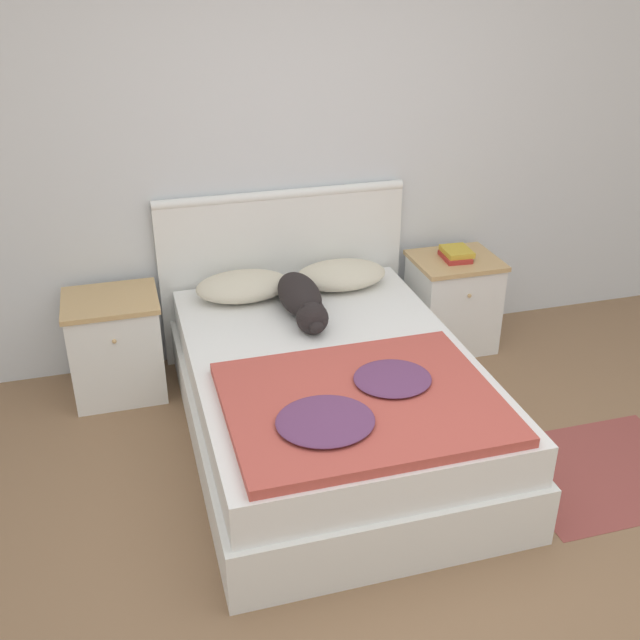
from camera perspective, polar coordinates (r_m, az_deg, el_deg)
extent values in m
plane|color=#896647|center=(3.31, 8.24, -18.82)|extent=(16.00, 16.00, 0.00)
cube|color=silver|center=(4.45, -1.77, 13.04)|extent=(9.00, 0.06, 2.55)
cube|color=white|center=(3.91, 0.81, -7.27)|extent=(1.42, 2.01, 0.30)
cube|color=white|center=(3.78, 0.84, -4.11)|extent=(1.36, 1.95, 0.21)
cube|color=white|center=(4.61, -2.82, 3.45)|extent=(1.50, 0.04, 1.02)
cylinder|color=white|center=(4.43, -2.97, 9.50)|extent=(1.50, 0.06, 0.06)
cube|color=white|center=(4.39, -15.25, -2.08)|extent=(0.49, 0.42, 0.57)
cube|color=tan|center=(4.26, -15.73, 1.43)|extent=(0.52, 0.45, 0.03)
sphere|color=tan|center=(4.13, -15.40, -1.58)|extent=(0.02, 0.02, 0.02)
cube|color=white|center=(4.81, 10.02, 1.19)|extent=(0.49, 0.42, 0.57)
cube|color=tan|center=(4.69, 10.31, 4.47)|extent=(0.52, 0.45, 0.03)
sphere|color=tan|center=(4.57, 11.32, 1.83)|extent=(0.02, 0.02, 0.02)
ellipsoid|color=beige|center=(4.31, -5.88, 2.58)|extent=(0.54, 0.35, 0.15)
ellipsoid|color=beige|center=(4.43, 1.61, 3.46)|extent=(0.54, 0.35, 0.15)
cube|color=#BC4C42|center=(3.33, 3.20, -6.29)|extent=(1.20, 0.96, 0.05)
ellipsoid|color=#663860|center=(3.14, 0.41, -7.67)|extent=(0.42, 0.38, 0.04)
ellipsoid|color=#663860|center=(3.44, 5.54, -4.44)|extent=(0.36, 0.34, 0.04)
ellipsoid|color=black|center=(4.13, -1.59, 1.95)|extent=(0.22, 0.47, 0.19)
sphere|color=black|center=(3.90, -0.59, 0.13)|extent=(0.17, 0.17, 0.17)
ellipsoid|color=black|center=(3.85, -0.30, -0.51)|extent=(0.08, 0.09, 0.07)
cone|color=black|center=(3.88, -1.31, 0.98)|extent=(0.05, 0.05, 0.06)
cone|color=black|center=(3.90, 0.03, 1.14)|extent=(0.05, 0.05, 0.06)
ellipsoid|color=black|center=(4.34, -1.81, 2.46)|extent=(0.14, 0.21, 0.07)
cube|color=#AD2D28|center=(4.68, 10.26, 4.75)|extent=(0.17, 0.21, 0.03)
cube|color=gold|center=(4.68, 10.38, 5.17)|extent=(0.17, 0.20, 0.03)
cube|color=#93423D|center=(4.04, 20.81, -10.72)|extent=(0.93, 0.76, 0.00)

